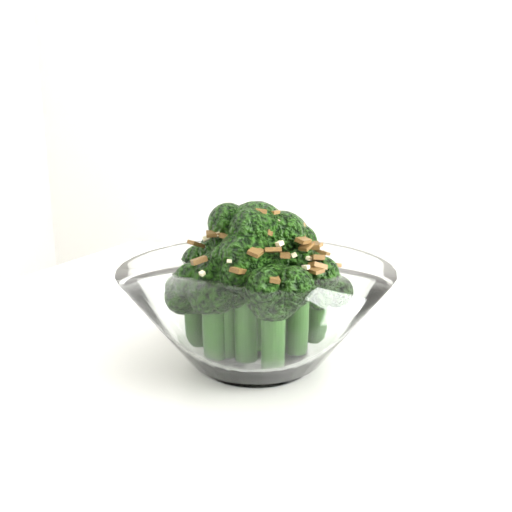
% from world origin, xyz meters
% --- Properties ---
extents(table, '(1.29, 0.94, 0.75)m').
position_xyz_m(table, '(0.03, -0.07, 0.68)').
color(table, white).
rests_on(table, ground).
extents(broccoli_dish, '(0.24, 0.24, 0.15)m').
position_xyz_m(broccoli_dish, '(-0.15, -0.03, 0.81)').
color(broccoli_dish, white).
rests_on(broccoli_dish, table).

